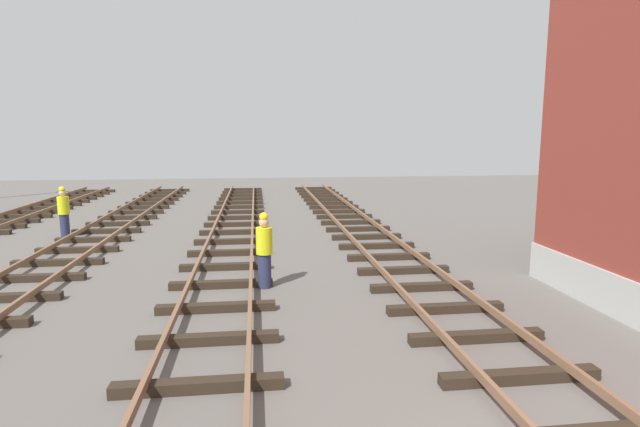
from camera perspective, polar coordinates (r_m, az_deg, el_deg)
name	(u,v)px	position (r m, az deg, el deg)	size (l,w,h in m)	color
track_worker_foreground	(264,251)	(12.33, -6.32, -4.19)	(0.40, 0.40, 1.87)	#262D4C
track_worker_distant	(64,212)	(20.61, -27.01, 0.15)	(0.40, 0.40, 1.87)	#262D4C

